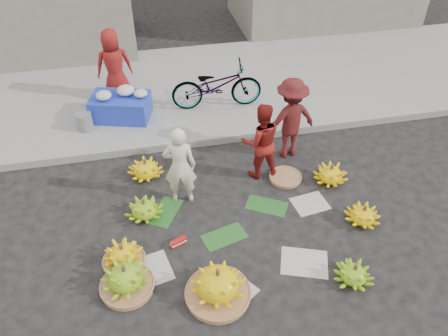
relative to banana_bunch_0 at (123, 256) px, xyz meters
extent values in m
plane|color=black|center=(1.57, 0.40, -0.17)|extent=(80.00, 80.00, 0.00)
cube|color=gray|center=(1.57, 2.60, -0.10)|extent=(40.00, 0.25, 0.15)
cube|color=gray|center=(1.57, 4.70, -0.11)|extent=(40.00, 4.00, 0.12)
cylinder|color=#A16A43|center=(0.00, 0.00, -0.13)|extent=(0.57, 0.57, 0.09)
cylinder|color=brown|center=(0.00, 0.00, 0.18)|extent=(0.05, 0.05, 0.12)
cylinder|color=#A16A43|center=(0.03, -0.42, -0.13)|extent=(0.70, 0.70, 0.09)
cylinder|color=brown|center=(0.03, -0.42, 0.24)|extent=(0.05, 0.05, 0.12)
cylinder|color=#A16A43|center=(1.18, -0.79, -0.13)|extent=(0.84, 0.84, 0.09)
cylinder|color=brown|center=(1.18, -0.79, 0.32)|extent=(0.05, 0.05, 0.12)
cylinder|color=brown|center=(3.00, -0.91, 0.09)|extent=(0.05, 0.05, 0.12)
cylinder|color=brown|center=(3.61, 0.06, 0.10)|extent=(0.05, 0.05, 0.12)
cylinder|color=brown|center=(3.49, 1.06, 0.12)|extent=(0.05, 0.05, 0.12)
cylinder|color=brown|center=(0.35, 0.89, 0.12)|extent=(0.05, 0.05, 0.12)
cylinder|color=brown|center=(0.44, 1.83, 0.14)|extent=(0.05, 0.05, 0.12)
cylinder|color=#A16A43|center=(2.77, 1.26, -0.14)|extent=(0.62, 0.62, 0.06)
cube|color=red|center=(0.79, 0.19, -0.11)|extent=(0.25, 0.16, 0.10)
imported|color=white|center=(0.97, 1.14, 0.52)|extent=(0.55, 0.41, 1.39)
imported|color=maroon|center=(2.36, 1.50, 0.52)|extent=(0.69, 0.55, 1.38)
imported|color=maroon|center=(3.01, 1.95, 0.59)|extent=(1.06, 0.72, 1.52)
cube|color=#1C31B9|center=(0.10, 3.63, 0.18)|extent=(1.27, 0.98, 0.47)
ellipsoid|color=silver|center=(-0.18, 3.59, 0.50)|extent=(0.30, 0.30, 0.16)
ellipsoid|color=silver|center=(0.24, 3.68, 0.51)|extent=(0.34, 0.34, 0.18)
ellipsoid|color=silver|center=(0.52, 3.54, 0.49)|extent=(0.26, 0.26, 0.14)
cylinder|color=slate|center=(-0.60, 3.35, 0.12)|extent=(0.30, 0.30, 0.34)
imported|color=maroon|center=(0.06, 4.41, 0.70)|extent=(0.78, 0.56, 1.50)
imported|color=gray|center=(2.04, 3.65, 0.43)|extent=(0.74, 1.87, 0.97)
camera|label=1|loc=(0.56, -4.06, 4.76)|focal=35.00mm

